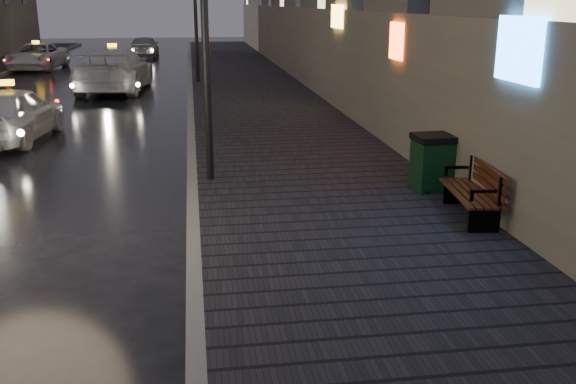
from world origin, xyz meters
name	(u,v)px	position (x,y,z in m)	size (l,w,h in m)	color
ground	(46,356)	(0.00, 0.00, 0.00)	(120.00, 120.00, 0.00)	black
sidewalk	(248,85)	(3.90, 21.00, 0.07)	(4.60, 58.00, 0.15)	black
curb	(190,86)	(1.50, 21.00, 0.07)	(0.20, 58.00, 0.15)	slate
lamp_far	(195,0)	(1.85, 22.00, 3.49)	(0.36, 0.36, 5.28)	black
bench	(475,191)	(5.92, 3.09, 0.58)	(0.78, 1.74, 0.86)	black
trash_bin	(432,162)	(5.80, 4.68, 0.66)	(0.70, 0.70, 1.01)	black
taxi_near	(10,114)	(-3.01, 10.94, 0.71)	(1.68, 4.18, 1.43)	silver
taxi_mid	(114,69)	(-1.45, 20.30, 0.86)	(2.41, 5.94, 1.72)	white
taxi_far	(37,56)	(-6.38, 29.67, 0.67)	(2.23, 4.84, 1.34)	silver
car_far	(144,47)	(-1.28, 35.98, 0.70)	(1.65, 4.09, 1.39)	gray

